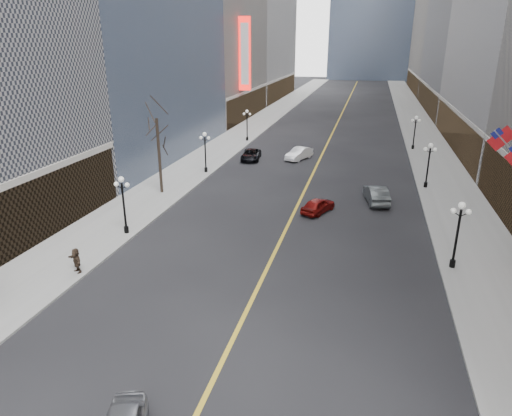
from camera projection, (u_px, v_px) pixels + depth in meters
The scene contains 17 objects.
sidewalk_east at pixel (426, 144), 65.90m from camera, with size 6.00×230.00×0.15m, color gray.
sidewalk_west at pixel (240, 135), 72.25m from camera, with size 6.00×230.00×0.15m, color gray.
lane_line at pixel (335, 128), 78.21m from camera, with size 0.25×200.00×0.02m, color gold.
streetlamp_east_1 at pixel (458, 228), 28.98m from camera, with size 1.26×0.44×4.52m.
streetlamp_east_2 at pixel (429, 161), 45.38m from camera, with size 1.26×0.44×4.52m.
streetlamp_east_3 at pixel (415, 129), 61.78m from camera, with size 1.26×0.44×4.52m.
streetlamp_west_1 at pixel (123, 199), 34.34m from camera, with size 1.26×0.44×4.52m.
streetlamp_west_2 at pixel (205, 148), 50.74m from camera, with size 1.26×0.44×4.52m.
streetlamp_west_3 at pixel (247, 122), 67.14m from camera, with size 1.26×0.44×4.52m.
flag_5 at pixel (504, 141), 33.05m from camera, with size 2.87×0.12×2.87m.
theatre_marquee at pixel (245, 54), 77.69m from camera, with size 2.00×0.55×12.00m.
tree_west_far at pixel (157, 130), 42.69m from camera, with size 3.60×3.60×7.92m.
car_nb_mid at pixel (299, 154), 57.49m from camera, with size 1.58×4.54×1.50m, color silver.
car_nb_far at pixel (251, 155), 57.29m from camera, with size 2.19×4.75×1.32m, color black.
car_sb_mid at pixel (318, 205), 39.65m from camera, with size 1.57×3.89×1.33m, color maroon.
car_sb_far at pixel (376, 194), 42.07m from camera, with size 1.68×4.81×1.59m, color #4B5153.
ped_west_far at pixel (76, 260), 29.00m from camera, with size 1.52×0.44×1.64m, color #32261C.
Camera 1 is at (5.77, 0.91, 14.09)m, focal length 32.00 mm.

